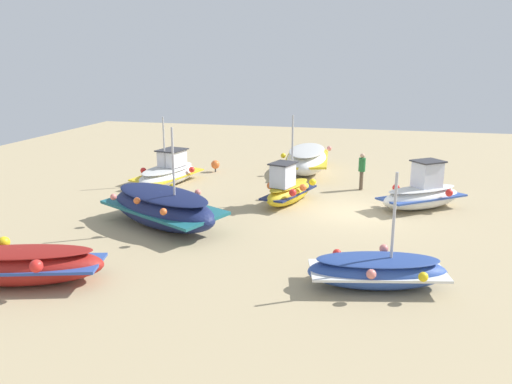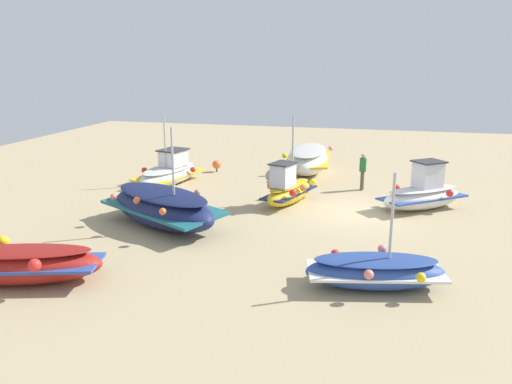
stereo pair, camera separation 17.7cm
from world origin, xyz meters
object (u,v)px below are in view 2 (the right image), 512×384
(fishing_boat_4, at_px, (170,172))
(person_walking, at_px, (363,169))
(fishing_boat_1, at_px, (308,159))
(fishing_boat_5, at_px, (423,194))
(fishing_boat_6, at_px, (19,264))
(fishing_boat_3, at_px, (162,207))
(mooring_buoy_0, at_px, (217,165))
(fishing_boat_0, at_px, (375,271))
(fishing_boat_2, at_px, (288,189))

(fishing_boat_4, height_order, person_walking, fishing_boat_4)
(fishing_boat_1, bearing_deg, fishing_boat_4, 119.40)
(fishing_boat_4, xyz_separation_m, fishing_boat_5, (1.60, 12.00, 0.07))
(fishing_boat_4, xyz_separation_m, person_walking, (-1.02, 9.40, 0.45))
(fishing_boat_1, bearing_deg, fishing_boat_6, 155.84)
(fishing_boat_3, relative_size, person_walking, 3.24)
(fishing_boat_1, height_order, fishing_boat_4, fishing_boat_4)
(fishing_boat_4, relative_size, mooring_buoy_0, 6.84)
(fishing_boat_1, xyz_separation_m, mooring_buoy_0, (1.22, -4.86, -0.31))
(fishing_boat_0, height_order, fishing_boat_6, fishing_boat_0)
(fishing_boat_0, distance_m, fishing_boat_3, 8.60)
(fishing_boat_6, bearing_deg, fishing_boat_4, 76.65)
(fishing_boat_0, relative_size, fishing_boat_6, 0.83)
(fishing_boat_2, bearing_deg, fishing_boat_4, -91.25)
(fishing_boat_5, bearing_deg, fishing_boat_3, 168.14)
(fishing_boat_0, bearing_deg, person_walking, -97.59)
(fishing_boat_4, distance_m, person_walking, 9.46)
(fishing_boat_2, relative_size, fishing_boat_4, 0.85)
(fishing_boat_4, bearing_deg, fishing_boat_0, -120.73)
(fishing_boat_6, bearing_deg, fishing_boat_3, 55.70)
(fishing_boat_3, distance_m, fishing_boat_6, 5.90)
(fishing_boat_4, height_order, fishing_boat_6, fishing_boat_4)
(fishing_boat_3, distance_m, person_walking, 10.12)
(fishing_boat_2, height_order, fishing_boat_5, fishing_boat_2)
(fishing_boat_2, distance_m, fishing_boat_4, 6.82)
(fishing_boat_6, bearing_deg, person_walking, 39.55)
(fishing_boat_4, relative_size, person_walking, 2.53)
(fishing_boat_2, relative_size, fishing_boat_3, 0.67)
(fishing_boat_0, distance_m, person_walking, 10.93)
(fishing_boat_6, bearing_deg, fishing_boat_5, 25.93)
(person_walking, bearing_deg, fishing_boat_4, 16.69)
(fishing_boat_3, relative_size, mooring_buoy_0, 8.74)
(fishing_boat_1, distance_m, mooring_buoy_0, 5.02)
(mooring_buoy_0, bearing_deg, fishing_boat_0, 34.46)
(fishing_boat_4, bearing_deg, fishing_boat_6, -163.85)
(fishing_boat_0, bearing_deg, fishing_boat_1, -86.59)
(fishing_boat_5, xyz_separation_m, mooring_buoy_0, (-4.71, -10.57, -0.23))
(fishing_boat_5, bearing_deg, mooring_buoy_0, 117.59)
(fishing_boat_2, xyz_separation_m, fishing_boat_4, (-2.21, -6.45, -0.07))
(fishing_boat_3, bearing_deg, person_walking, -104.73)
(fishing_boat_0, distance_m, fishing_boat_1, 14.75)
(fishing_boat_0, height_order, fishing_boat_3, fishing_boat_3)
(fishing_boat_6, relative_size, mooring_buoy_0, 7.52)
(person_walking, distance_m, mooring_buoy_0, 8.26)
(fishing_boat_3, distance_m, mooring_buoy_0, 9.53)
(fishing_boat_0, relative_size, fishing_boat_3, 0.71)
(fishing_boat_0, distance_m, fishing_boat_6, 9.88)
(fishing_boat_6, distance_m, person_walking, 15.66)
(fishing_boat_2, height_order, mooring_buoy_0, fishing_boat_2)
(fishing_boat_4, distance_m, fishing_boat_6, 12.00)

